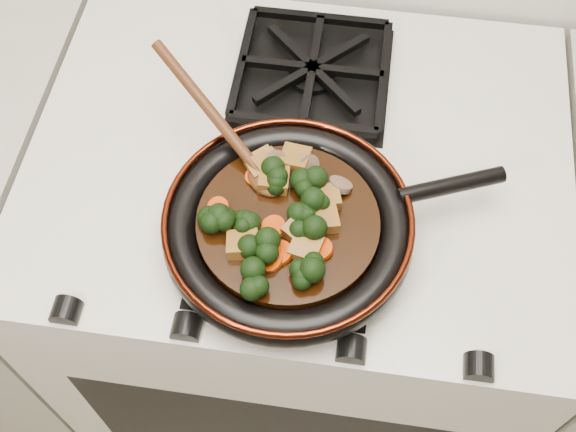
# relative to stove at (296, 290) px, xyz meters

# --- Properties ---
(stove) EXTENTS (0.76, 0.60, 0.90)m
(stove) POSITION_rel_stove_xyz_m (0.00, 0.00, 0.00)
(stove) COLOR beige
(stove) RESTS_ON ground
(burner_grate_front) EXTENTS (0.23, 0.23, 0.03)m
(burner_grate_front) POSITION_rel_stove_xyz_m (0.00, -0.14, 0.46)
(burner_grate_front) COLOR black
(burner_grate_front) RESTS_ON stove
(burner_grate_back) EXTENTS (0.23, 0.23, 0.03)m
(burner_grate_back) POSITION_rel_stove_xyz_m (0.00, 0.14, 0.46)
(burner_grate_back) COLOR black
(burner_grate_back) RESTS_ON stove
(skillet) EXTENTS (0.42, 0.31, 0.05)m
(skillet) POSITION_rel_stove_xyz_m (0.01, -0.14, 0.49)
(skillet) COLOR black
(skillet) RESTS_ON burner_grate_front
(braising_sauce) EXTENTS (0.23, 0.23, 0.02)m
(braising_sauce) POSITION_rel_stove_xyz_m (0.00, -0.14, 0.50)
(braising_sauce) COLOR black
(braising_sauce) RESTS_ON skillet
(tofu_cube_0) EXTENTS (0.04, 0.04, 0.02)m
(tofu_cube_0) POSITION_rel_stove_xyz_m (0.05, -0.11, 0.52)
(tofu_cube_0) COLOR brown
(tofu_cube_0) RESTS_ON braising_sauce
(tofu_cube_1) EXTENTS (0.04, 0.04, 0.02)m
(tofu_cube_1) POSITION_rel_stove_xyz_m (0.00, -0.06, 0.52)
(tofu_cube_1) COLOR brown
(tofu_cube_1) RESTS_ON braising_sauce
(tofu_cube_2) EXTENTS (0.05, 0.05, 0.03)m
(tofu_cube_2) POSITION_rel_stove_xyz_m (0.02, -0.16, 0.52)
(tofu_cube_2) COLOR brown
(tofu_cube_2) RESTS_ON braising_sauce
(tofu_cube_3) EXTENTS (0.04, 0.04, 0.03)m
(tofu_cube_3) POSITION_rel_stove_xyz_m (-0.04, -0.19, 0.52)
(tofu_cube_3) COLOR brown
(tofu_cube_3) RESTS_ON braising_sauce
(tofu_cube_4) EXTENTS (0.06, 0.05, 0.03)m
(tofu_cube_4) POSITION_rel_stove_xyz_m (-0.03, -0.08, 0.52)
(tofu_cube_4) COLOR brown
(tofu_cube_4) RESTS_ON braising_sauce
(tofu_cube_5) EXTENTS (0.05, 0.05, 0.03)m
(tofu_cube_5) POSITION_rel_stove_xyz_m (0.04, -0.14, 0.52)
(tofu_cube_5) COLOR brown
(tofu_cube_5) RESTS_ON braising_sauce
(tofu_cube_6) EXTENTS (0.05, 0.05, 0.03)m
(tofu_cube_6) POSITION_rel_stove_xyz_m (-0.04, -0.07, 0.52)
(tofu_cube_6) COLOR brown
(tofu_cube_6) RESTS_ON braising_sauce
(tofu_cube_7) EXTENTS (0.04, 0.04, 0.03)m
(tofu_cube_7) POSITION_rel_stove_xyz_m (-0.02, -0.09, 0.52)
(tofu_cube_7) COLOR brown
(tofu_cube_7) RESTS_ON braising_sauce
(tofu_cube_8) EXTENTS (0.04, 0.04, 0.02)m
(tofu_cube_8) POSITION_rel_stove_xyz_m (0.03, -0.18, 0.52)
(tofu_cube_8) COLOR brown
(tofu_cube_8) RESTS_ON braising_sauce
(broccoli_floret_0) EXTENTS (0.07, 0.08, 0.06)m
(broccoli_floret_0) POSITION_rel_stove_xyz_m (0.03, -0.15, 0.52)
(broccoli_floret_0) COLOR black
(broccoli_floret_0) RESTS_ON braising_sauce
(broccoli_floret_1) EXTENTS (0.08, 0.09, 0.07)m
(broccoli_floret_1) POSITION_rel_stove_xyz_m (0.04, -0.22, 0.52)
(broccoli_floret_1) COLOR black
(broccoli_floret_1) RESTS_ON braising_sauce
(broccoli_floret_2) EXTENTS (0.09, 0.09, 0.06)m
(broccoli_floret_2) POSITION_rel_stove_xyz_m (-0.08, -0.16, 0.52)
(broccoli_floret_2) COLOR black
(broccoli_floret_2) RESTS_ON braising_sauce
(broccoli_floret_3) EXTENTS (0.09, 0.08, 0.07)m
(broccoli_floret_3) POSITION_rel_stove_xyz_m (0.04, -0.13, 0.52)
(broccoli_floret_3) COLOR black
(broccoli_floret_3) RESTS_ON braising_sauce
(broccoli_floret_4) EXTENTS (0.09, 0.09, 0.06)m
(broccoli_floret_4) POSITION_rel_stove_xyz_m (-0.01, -0.09, 0.52)
(broccoli_floret_4) COLOR black
(broccoli_floret_4) RESTS_ON braising_sauce
(broccoli_floret_5) EXTENTS (0.08, 0.08, 0.07)m
(broccoli_floret_5) POSITION_rel_stove_xyz_m (-0.02, -0.19, 0.52)
(broccoli_floret_5) COLOR black
(broccoli_floret_5) RESTS_ON braising_sauce
(broccoli_floret_6) EXTENTS (0.07, 0.07, 0.07)m
(broccoli_floret_6) POSITION_rel_stove_xyz_m (-0.01, -0.24, 0.52)
(broccoli_floret_6) COLOR black
(broccoli_floret_6) RESTS_ON braising_sauce
(broccoli_floret_7) EXTENTS (0.08, 0.08, 0.06)m
(broccoli_floret_7) POSITION_rel_stove_xyz_m (-0.05, -0.17, 0.52)
(broccoli_floret_7) COLOR black
(broccoli_floret_7) RESTS_ON braising_sauce
(broccoli_floret_8) EXTENTS (0.09, 0.09, 0.07)m
(broccoli_floret_8) POSITION_rel_stove_xyz_m (0.02, -0.10, 0.52)
(broccoli_floret_8) COLOR black
(broccoli_floret_8) RESTS_ON braising_sauce
(carrot_coin_0) EXTENTS (0.03, 0.03, 0.02)m
(carrot_coin_0) POSITION_rel_stove_xyz_m (-0.01, -0.20, 0.51)
(carrot_coin_0) COLOR #C23505
(carrot_coin_0) RESTS_ON braising_sauce
(carrot_coin_1) EXTENTS (0.03, 0.03, 0.02)m
(carrot_coin_1) POSITION_rel_stove_xyz_m (-0.01, -0.16, 0.51)
(carrot_coin_1) COLOR #C23505
(carrot_coin_1) RESTS_ON braising_sauce
(carrot_coin_2) EXTENTS (0.03, 0.03, 0.02)m
(carrot_coin_2) POSITION_rel_stove_xyz_m (0.00, -0.19, 0.51)
(carrot_coin_2) COLOR #C23505
(carrot_coin_2) RESTS_ON braising_sauce
(carrot_coin_3) EXTENTS (0.03, 0.03, 0.02)m
(carrot_coin_3) POSITION_rel_stove_xyz_m (-0.08, -0.14, 0.51)
(carrot_coin_3) COLOR #C23505
(carrot_coin_3) RESTS_ON braising_sauce
(carrot_coin_4) EXTENTS (0.03, 0.03, 0.02)m
(carrot_coin_4) POSITION_rel_stove_xyz_m (0.05, -0.18, 0.51)
(carrot_coin_4) COLOR #C23505
(carrot_coin_4) RESTS_ON braising_sauce
(carrot_coin_5) EXTENTS (0.03, 0.03, 0.02)m
(carrot_coin_5) POSITION_rel_stove_xyz_m (-0.04, -0.09, 0.51)
(carrot_coin_5) COLOR #C23505
(carrot_coin_5) RESTS_ON braising_sauce
(mushroom_slice_0) EXTENTS (0.04, 0.04, 0.02)m
(mushroom_slice_0) POSITION_rel_stove_xyz_m (0.06, -0.09, 0.52)
(mushroom_slice_0) COLOR brown
(mushroom_slice_0) RESTS_ON braising_sauce
(mushroom_slice_1) EXTENTS (0.04, 0.04, 0.03)m
(mushroom_slice_1) POSITION_rel_stove_xyz_m (0.02, -0.07, 0.52)
(mushroom_slice_1) COLOR brown
(mushroom_slice_1) RESTS_ON braising_sauce
(mushroom_slice_2) EXTENTS (0.04, 0.04, 0.03)m
(mushroom_slice_2) POSITION_rel_stove_xyz_m (-0.02, -0.07, 0.52)
(mushroom_slice_2) COLOR brown
(mushroom_slice_2) RESTS_ON braising_sauce
(wooden_spoon) EXTENTS (0.13, 0.12, 0.23)m
(wooden_spoon) POSITION_rel_stove_xyz_m (-0.08, -0.05, 0.53)
(wooden_spoon) COLOR #46220F
(wooden_spoon) RESTS_ON braising_sauce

